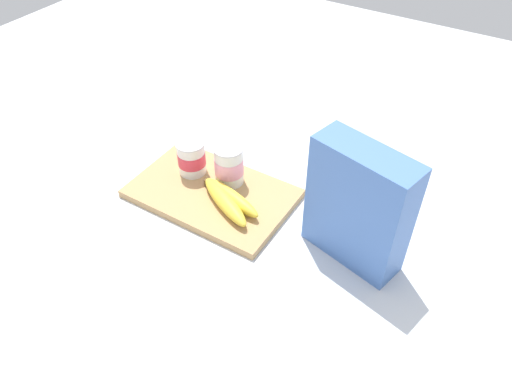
% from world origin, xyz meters
% --- Properties ---
extents(ground_plane, '(2.40, 2.40, 0.00)m').
position_xyz_m(ground_plane, '(0.00, 0.00, 0.00)').
color(ground_plane, silver).
extents(cutting_board, '(0.36, 0.23, 0.02)m').
position_xyz_m(cutting_board, '(0.00, 0.00, 0.01)').
color(cutting_board, tan).
rests_on(cutting_board, ground_plane).
extents(cereal_box, '(0.21, 0.12, 0.25)m').
position_xyz_m(cereal_box, '(0.33, 0.01, 0.13)').
color(cereal_box, '#4770B7').
rests_on(cereal_box, ground_plane).
extents(yogurt_cup_front, '(0.07, 0.07, 0.08)m').
position_xyz_m(yogurt_cup_front, '(-0.08, 0.03, 0.06)').
color(yogurt_cup_front, white).
rests_on(yogurt_cup_front, cutting_board).
extents(yogurt_cup_back, '(0.07, 0.07, 0.10)m').
position_xyz_m(yogurt_cup_back, '(0.02, 0.05, 0.06)').
color(yogurt_cup_back, white).
rests_on(yogurt_cup_back, cutting_board).
extents(banana_bunch, '(0.17, 0.11, 0.03)m').
position_xyz_m(banana_bunch, '(0.06, -0.02, 0.03)').
color(banana_bunch, yellow).
rests_on(banana_bunch, cutting_board).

